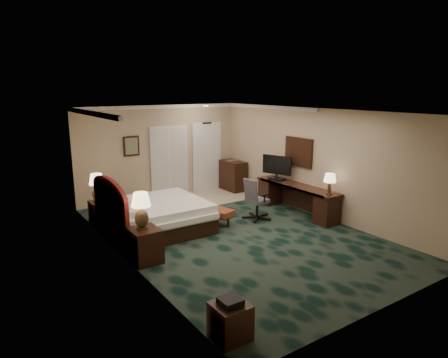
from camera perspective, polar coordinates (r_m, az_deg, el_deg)
floor at (r=9.00m, az=1.49°, el=-7.79°), size 5.00×7.50×0.00m
ceiling at (r=8.43m, az=1.60°, el=9.64°), size 5.00×7.50×0.00m
wall_back at (r=11.82m, az=-9.03°, el=3.85°), size 5.00×0.00×2.70m
wall_front at (r=6.06m, az=22.57°, el=-5.68°), size 5.00×0.00×2.70m
wall_left at (r=7.49m, az=-14.27°, el=-1.63°), size 0.00×7.50×2.70m
wall_right at (r=10.24m, az=13.06°, el=2.28°), size 0.00×7.50×2.70m
crown_molding at (r=8.43m, az=1.60°, el=9.30°), size 5.00×7.50×0.10m
tile_patch at (r=11.78m, az=-3.07°, el=-2.74°), size 3.20×1.70×0.01m
headboard at (r=8.60m, az=-15.92°, el=-4.36°), size 0.12×2.00×1.40m
entry_door at (r=12.56m, az=-2.49°, el=3.14°), size 1.02×0.06×2.18m
closet_doors at (r=11.94m, az=-7.81°, el=2.52°), size 1.20×0.06×2.10m
wall_art at (r=11.41m, az=-13.10°, el=4.61°), size 0.45×0.06×0.55m
wall_mirror at (r=10.59m, az=10.61°, el=3.83°), size 0.05×0.95×0.75m
bed at (r=9.21m, az=-9.60°, el=-5.29°), size 2.10×1.95×0.67m
nightstand_near at (r=7.66m, az=-11.17°, el=-9.27°), size 0.51×0.59×0.64m
nightstand_far at (r=10.05m, az=-17.30°, el=-4.54°), size 0.43×0.49×0.54m
lamp_near at (r=7.47m, az=-11.73°, el=-4.47°), size 0.41×0.41×0.68m
lamp_far at (r=9.88m, az=-17.67°, el=-1.20°), size 0.41×0.41×0.68m
bed_bench at (r=9.62m, az=-1.75°, el=-5.16°), size 0.69×1.22×0.39m
side_table at (r=5.46m, az=0.89°, el=-19.63°), size 0.45×0.45×0.49m
desk at (r=10.49m, az=10.28°, el=-2.83°), size 0.56×2.59×0.75m
tv at (r=10.81m, az=7.56°, el=1.60°), size 0.34×0.83×0.67m
desk_lamp at (r=9.59m, az=14.85°, el=-0.68°), size 0.35×0.35×0.50m
desk_chair at (r=9.85m, az=4.78°, el=-2.81°), size 0.67×0.63×1.04m
minibar at (r=12.60m, az=1.30°, el=0.48°), size 0.49×0.89×0.94m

